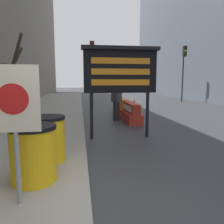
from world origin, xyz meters
TOP-DOWN VIEW (x-y plane):
  - ground_plane at (0.00, 0.00)m, footprint 120.00×120.00m
  - bare_tree at (-3.33, 7.69)m, footprint 1.61×1.67m
  - barrel_drum_foreground at (-0.86, 0.86)m, footprint 0.73×0.73m
  - barrel_drum_middle at (-0.78, 1.74)m, footprint 0.73×0.73m
  - warning_sign at (-0.92, 0.21)m, footprint 0.62×0.08m
  - message_board at (1.06, 3.82)m, footprint 2.25×0.36m
  - jersey_barrier_red_striped at (2.00, 6.33)m, footprint 0.57×1.83m
  - jersey_barrier_orange_near at (2.00, 8.51)m, footprint 0.63×1.79m
  - traffic_cone_near at (3.08, 10.10)m, footprint 0.40×0.40m
  - traffic_light_near_curb at (0.71, 12.00)m, footprint 0.28×0.44m
  - traffic_light_far_side at (8.44, 14.81)m, footprint 0.28×0.44m
  - pedestrian_worker at (1.44, 6.73)m, footprint 0.45×0.52m

SIDE VIEW (x-z plane):
  - ground_plane at x=0.00m, z-range 0.00..0.00m
  - traffic_cone_near at x=3.08m, z-range -0.01..0.70m
  - jersey_barrier_orange_near at x=2.00m, z-range -0.05..0.76m
  - jersey_barrier_red_striped at x=2.00m, z-range -0.05..0.76m
  - barrel_drum_foreground at x=-0.86m, z-range 0.14..1.03m
  - barrel_drum_middle at x=-0.78m, z-range 0.14..1.03m
  - pedestrian_worker at x=1.44m, z-range 0.15..1.84m
  - warning_sign at x=-0.92m, z-range 0.48..2.24m
  - bare_tree at x=-3.33m, z-range -0.07..3.60m
  - message_board at x=1.06m, z-range 0.65..3.34m
  - traffic_light_near_curb at x=0.71m, z-range 0.95..5.21m
  - traffic_light_far_side at x=8.44m, z-range 1.00..5.58m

